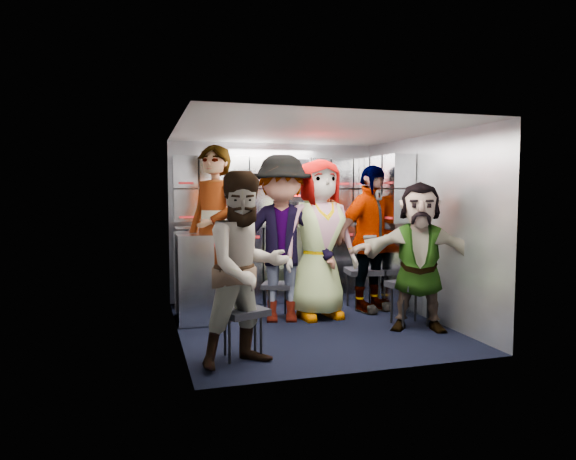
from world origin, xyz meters
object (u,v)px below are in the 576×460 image
object	(u,v)px
attendant_arc_e	(419,256)
jump_seat_mid_right	(363,273)
jump_seat_mid_left	(277,287)
jump_seat_near_left	(243,314)
attendant_arc_d	(370,239)
attendant_standing	(215,233)
jump_seat_center	(314,284)
attendant_arc_b	(282,239)
attendant_arc_c	(319,239)
jump_seat_near_right	(410,287)
attendant_arc_a	(246,269)

from	to	relation	value
attendant_arc_e	jump_seat_mid_right	bearing A→B (deg)	122.40
jump_seat_mid_left	attendant_arc_e	distance (m)	1.65
jump_seat_near_left	attendant_arc_d	world-z (taller)	attendant_arc_d
jump_seat_mid_right	attendant_standing	bearing A→B (deg)	-177.39
jump_seat_center	attendant_arc_e	world-z (taller)	attendant_arc_e
attendant_standing	attendant_arc_b	size ratio (longest dim) A/B	1.06
jump_seat_mid_right	attendant_arc_b	distance (m)	1.30
attendant_arc_d	jump_seat_mid_left	bearing A→B (deg)	157.15
jump_seat_near_left	jump_seat_mid_left	bearing A→B (deg)	63.12
attendant_arc_d	attendant_arc_e	world-z (taller)	attendant_arc_d
jump_seat_mid_right	attendant_arc_e	distance (m)	1.16
attendant_arc_b	attendant_arc_c	size ratio (longest dim) A/B	1.02
attendant_arc_b	attendant_arc_c	distance (m)	0.46
jump_seat_near_left	jump_seat_near_right	bearing A→B (deg)	16.43
jump_seat_center	attendant_arc_a	size ratio (longest dim) A/B	0.25
jump_seat_near_left	attendant_arc_a	xyz separation A→B (m)	(-0.00, -0.18, 0.43)
attendant_arc_c	attendant_arc_d	distance (m)	0.71
jump_seat_mid_right	attendant_arc_c	distance (m)	0.90
jump_seat_near_left	attendant_arc_a	distance (m)	0.46
jump_seat_mid_left	jump_seat_center	bearing A→B (deg)	4.63
jump_seat_center	attendant_standing	xyz separation A→B (m)	(-1.17, 0.04, 0.63)
jump_seat_center	jump_seat_near_right	distance (m)	1.15
jump_seat_mid_left	attendant_arc_e	bearing A→B (deg)	-35.99
jump_seat_mid_left	attendant_arc_e	size ratio (longest dim) A/B	0.28
attendant_arc_d	jump_seat_center	bearing A→B (deg)	153.47
attendant_arc_e	attendant_arc_d	bearing A→B (deg)	123.74
jump_seat_near_left	attendant_arc_a	size ratio (longest dim) A/B	0.29
jump_seat_near_left	attendant_arc_e	xyz separation A→B (m)	(1.97, 0.40, 0.39)
attendant_arc_b	attendant_arc_c	xyz separation A→B (m)	(0.46, 0.04, -0.02)
attendant_arc_c	attendant_arc_e	size ratio (longest dim) A/B	1.17
attendant_arc_a	attendant_arc_d	size ratio (longest dim) A/B	0.92
attendant_arc_b	attendant_arc_e	distance (m)	1.50
jump_seat_near_right	attendant_arc_c	world-z (taller)	attendant_arc_c
attendant_standing	jump_seat_near_right	bearing A→B (deg)	28.52
attendant_arc_a	attendant_arc_c	size ratio (longest dim) A/B	0.89
jump_seat_mid_left	jump_seat_mid_right	xyz separation A→B (m)	(1.16, 0.16, 0.09)
attendant_arc_d	jump_seat_near_right	bearing A→B (deg)	-101.71
jump_seat_mid_right	attendant_arc_b	bearing A→B (deg)	-163.62
jump_seat_mid_left	jump_seat_near_right	bearing A→B (deg)	-30.40
attendant_arc_b	jump_seat_mid_left	bearing A→B (deg)	103.87
attendant_arc_b	attendant_arc_d	world-z (taller)	attendant_arc_b
attendant_arc_d	attendant_arc_a	bearing A→B (deg)	-162.66
attendant_arc_b	jump_seat_center	bearing A→B (deg)	39.21
attendant_arc_c	jump_seat_center	bearing A→B (deg)	85.25
jump_seat_center	attendant_arc_d	size ratio (longest dim) A/B	0.23
jump_seat_center	attendant_arc_a	bearing A→B (deg)	-126.18
attendant_arc_c	attendant_arc_e	bearing A→B (deg)	-48.45
attendant_arc_b	attendant_arc_e	size ratio (longest dim) A/B	1.19
attendant_arc_a	jump_seat_near_left	bearing A→B (deg)	73.36
attendant_arc_d	attendant_arc_e	distance (m)	0.93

